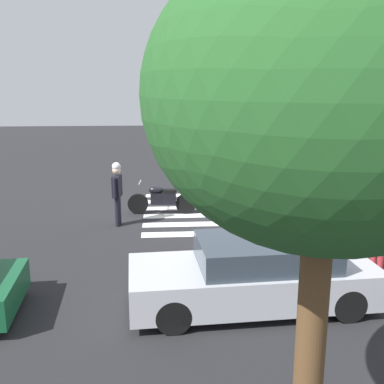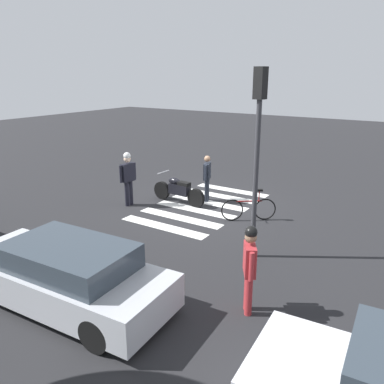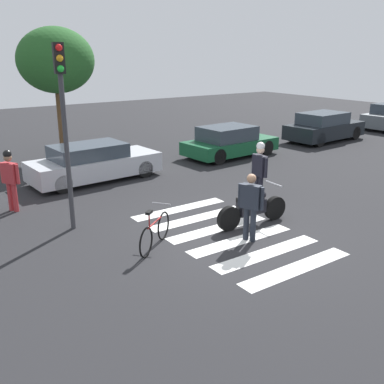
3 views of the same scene
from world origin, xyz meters
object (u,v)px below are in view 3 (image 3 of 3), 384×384
Objects in this scene: leaning_bicycle at (155,232)px; car_silver_sedan at (94,163)px; officer_by_motorcycle at (250,203)px; car_black_suv at (324,127)px; officer_on_foot at (260,168)px; pedestrian_bystander at (10,176)px; car_green_compact at (229,142)px; police_motorcycle at (253,208)px; traffic_light_pole at (63,110)px.

car_silver_sedan is (1.12, 6.16, 0.25)m from leaning_bicycle.
car_black_suv is at bearing 32.10° from officer_by_motorcycle.
officer_on_foot is 7.11m from pedestrian_bystander.
car_silver_sedan is at bearing 97.67° from officer_by_motorcycle.
leaning_bicycle is 4.28m from officer_on_foot.
pedestrian_bystander is (-6.16, 3.54, -0.07)m from officer_on_foot.
car_silver_sedan is at bearing 27.93° from pedestrian_bystander.
pedestrian_bystander is 9.67m from car_green_compact.
police_motorcycle is 1.16× the size of officer_on_foot.
police_motorcycle is at bearing 43.95° from officer_by_motorcycle.
police_motorcycle is 8.02m from car_green_compact.
traffic_light_pole reaches higher than car_silver_sedan.
officer_by_motorcycle is 0.93× the size of pedestrian_bystander.
officer_by_motorcycle is 6.80m from pedestrian_bystander.
police_motorcycle is 0.47× the size of car_silver_sedan.
leaning_bicycle is at bearing -65.36° from pedestrian_bystander.
car_silver_sedan is 6.31m from car_green_compact.
traffic_light_pole is at bearing -67.85° from pedestrian_bystander.
officer_by_motorcycle is (-2.04, -1.87, -0.16)m from officer_on_foot.
pedestrian_bystander is (-4.13, 5.41, 0.08)m from officer_by_motorcycle.
leaning_bicycle is at bearing -139.53° from car_green_compact.
police_motorcycle is 12.63m from car_black_suv.
officer_by_motorcycle is 0.36× the size of traffic_light_pole.
police_motorcycle is at bearing -4.43° from leaning_bicycle.
police_motorcycle reaches higher than leaning_bicycle.
leaning_bicycle is 0.85× the size of officer_by_motorcycle.
traffic_light_pole is (-8.56, -4.11, 2.41)m from car_green_compact.
car_black_suv is (11.55, 7.24, -0.25)m from officer_by_motorcycle.
police_motorcycle is 0.48× the size of traffic_light_pole.
car_black_suv is (9.51, 5.37, -0.41)m from officer_on_foot.
leaning_bicycle is 9.77m from car_green_compact.
leaning_bicycle is at bearing 175.57° from police_motorcycle.
car_black_suv is 15.49m from traffic_light_pole.
leaning_bicycle is (-2.81, 0.22, -0.08)m from police_motorcycle.
traffic_light_pole is at bearing 166.23° from officer_on_foot.
leaning_bicycle is at bearing -155.14° from car_black_suv.
officer_on_foot is 5.74m from traffic_light_pole.
leaning_bicycle is 3.65m from traffic_light_pole.
pedestrian_bystander is at bearing -152.07° from car_silver_sedan.
car_black_suv is (10.81, 6.53, 0.24)m from police_motorcycle.
officer_on_foot is 0.40× the size of car_silver_sedan.
officer_on_foot is 0.44× the size of car_green_compact.
car_silver_sedan is at bearing 104.89° from police_motorcycle.
pedestrian_bystander reaches higher than officer_by_motorcycle.
car_silver_sedan is (-0.95, 7.09, -0.32)m from officer_by_motorcycle.
officer_by_motorcycle reaches higher than car_silver_sedan.
officer_on_foot reaches higher than leaning_bicycle.
pedestrian_bystander reaches higher than police_motorcycle.
pedestrian_bystander reaches higher than car_green_compact.
car_silver_sedan is (-1.69, 6.38, 0.17)m from police_motorcycle.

